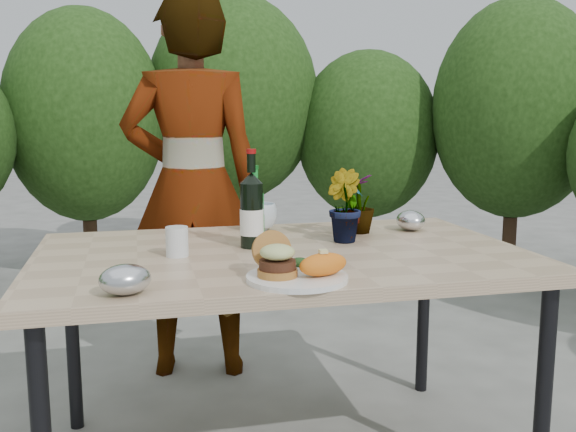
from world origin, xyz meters
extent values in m
cube|color=tan|center=(0.00, 0.00, 0.73)|extent=(1.60, 1.00, 0.04)
cylinder|color=black|center=(0.72, -0.42, 0.35)|extent=(0.05, 0.05, 0.71)
cylinder|color=black|center=(-0.72, 0.42, 0.35)|extent=(0.05, 0.05, 0.71)
cylinder|color=black|center=(0.72, 0.42, 0.35)|extent=(0.05, 0.05, 0.71)
cylinder|color=#382316|center=(-0.80, 2.80, 0.21)|extent=(0.10, 0.10, 0.42)
ellipsoid|color=#2D561C|center=(-0.80, 2.80, 1.18)|extent=(1.12, 1.12, 1.51)
cylinder|color=#382316|center=(0.30, 3.00, 0.25)|extent=(0.10, 0.10, 0.50)
ellipsoid|color=#2D561C|center=(0.30, 3.00, 1.30)|extent=(1.32, 1.32, 1.60)
cylinder|color=#382316|center=(1.30, 2.70, 0.19)|extent=(0.10, 0.10, 0.38)
ellipsoid|color=#2D561C|center=(1.30, 2.70, 1.03)|extent=(1.09, 1.09, 1.29)
cylinder|color=#382316|center=(2.20, 2.10, 0.22)|extent=(0.10, 0.10, 0.44)
ellipsoid|color=#2D561C|center=(2.20, 2.10, 1.22)|extent=(1.19, 1.19, 1.56)
cylinder|color=white|center=(-0.05, -0.37, 0.76)|extent=(0.28, 0.28, 0.01)
cylinder|color=#B7722D|center=(-0.10, -0.37, 0.78)|extent=(0.11, 0.11, 0.02)
cylinder|color=#472314|center=(-0.10, -0.37, 0.80)|extent=(0.10, 0.10, 0.02)
ellipsoid|color=beige|center=(-0.10, -0.37, 0.83)|extent=(0.10, 0.10, 0.04)
cylinder|color=#B7722D|center=(-0.10, -0.30, 0.82)|extent=(0.11, 0.06, 0.11)
ellipsoid|color=orange|center=(0.02, -0.39, 0.80)|extent=(0.17, 0.12, 0.06)
ellipsoid|color=olive|center=(-0.05, -0.28, 0.78)|extent=(0.04, 0.04, 0.02)
ellipsoid|color=#193814|center=(-0.02, -0.28, 0.78)|extent=(0.06, 0.04, 0.03)
cylinder|color=black|center=(-0.09, 0.08, 0.86)|extent=(0.08, 0.08, 0.22)
cylinder|color=white|center=(-0.09, 0.08, 0.84)|extent=(0.08, 0.08, 0.09)
cone|color=black|center=(-0.09, 0.08, 0.99)|extent=(0.08, 0.08, 0.04)
cylinder|color=black|center=(-0.09, 0.08, 1.04)|extent=(0.03, 0.03, 0.06)
cylinder|color=maroon|center=(-0.09, 0.08, 1.08)|extent=(0.03, 0.03, 0.02)
cylinder|color=green|center=(-0.07, 0.12, 0.84)|extent=(0.06, 0.06, 0.18)
cylinder|color=#198C26|center=(-0.07, 0.12, 0.82)|extent=(0.07, 0.07, 0.07)
cone|color=green|center=(-0.07, 0.12, 0.94)|extent=(0.06, 0.06, 0.03)
cylinder|color=green|center=(-0.07, 0.12, 0.99)|extent=(0.02, 0.02, 0.05)
cylinder|color=#0C5919|center=(-0.07, 0.12, 1.02)|extent=(0.03, 0.03, 0.01)
cylinder|color=silver|center=(-0.34, 0.00, 0.80)|extent=(0.07, 0.07, 0.09)
imported|color=#21571D|center=(0.30, 0.20, 0.87)|extent=(0.14, 0.15, 0.24)
imported|color=#295F20|center=(0.24, 0.11, 0.88)|extent=(0.15, 0.17, 0.26)
imported|color=#25511B|center=(0.35, 0.25, 0.86)|extent=(0.18, 0.18, 0.22)
imported|color=silver|center=(0.00, 0.39, 0.80)|extent=(0.13, 0.13, 0.10)
ellipsoid|color=#B5B8BC|center=(-0.50, -0.41, 0.79)|extent=(0.16, 0.14, 0.08)
ellipsoid|color=silver|center=(0.57, 0.25, 0.79)|extent=(0.12, 0.14, 0.08)
imported|color=#A27551|center=(-0.22, 0.87, 0.87)|extent=(0.69, 0.50, 1.73)
camera|label=1|loc=(-0.47, -2.02, 1.21)|focal=40.00mm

